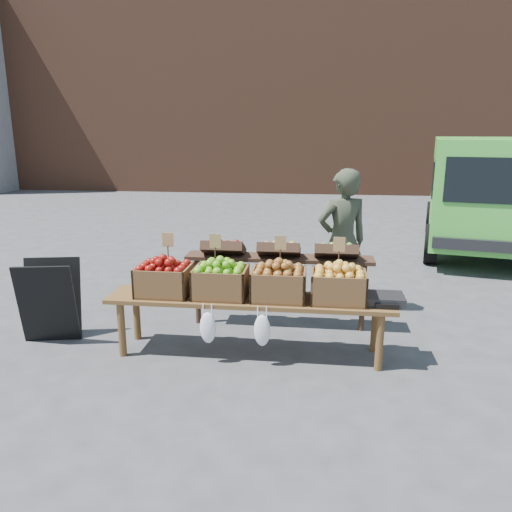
% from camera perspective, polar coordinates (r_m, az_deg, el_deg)
% --- Properties ---
extents(ground, '(80.00, 80.00, 0.00)m').
position_cam_1_polar(ground, '(4.59, -4.14, -13.14)').
color(ground, '#444547').
extents(brick_building, '(24.00, 4.00, 10.00)m').
position_cam_1_polar(brick_building, '(19.24, 4.97, 22.78)').
color(brick_building, brown).
rests_on(brick_building, ground).
extents(delivery_van, '(2.88, 4.73, 1.97)m').
position_cam_1_polar(delivery_van, '(9.86, 24.80, 6.36)').
color(delivery_van, green).
rests_on(delivery_van, ground).
extents(vendor, '(0.73, 0.62, 1.69)m').
position_cam_1_polar(vendor, '(5.87, 9.82, 1.59)').
color(vendor, '#353B2B').
rests_on(vendor, ground).
extents(chalkboard_sign, '(0.61, 0.42, 0.85)m').
position_cam_1_polar(chalkboard_sign, '(5.49, -22.48, -4.74)').
color(chalkboard_sign, black).
rests_on(chalkboard_sign, ground).
extents(back_table, '(2.10, 0.44, 1.04)m').
position_cam_1_polar(back_table, '(5.40, 2.62, -2.90)').
color(back_table, '#362218').
rests_on(back_table, ground).
extents(display_bench, '(2.70, 0.56, 0.57)m').
position_cam_1_polar(display_bench, '(4.83, -0.74, -7.97)').
color(display_bench, brown).
rests_on(display_bench, ground).
extents(crate_golden_apples, '(0.50, 0.40, 0.28)m').
position_cam_1_polar(crate_golden_apples, '(4.86, -10.45, -2.74)').
color(crate_golden_apples, maroon).
rests_on(crate_golden_apples, display_bench).
extents(crate_russet_pears, '(0.50, 0.40, 0.28)m').
position_cam_1_polar(crate_russet_pears, '(4.73, -4.07, -3.02)').
color(crate_russet_pears, '#3D8E1A').
rests_on(crate_russet_pears, display_bench).
extents(crate_red_apples, '(0.50, 0.40, 0.28)m').
position_cam_1_polar(crate_red_apples, '(4.65, 2.60, -3.27)').
color(crate_red_apples, '#A57334').
rests_on(crate_red_apples, display_bench).
extents(crate_green_apples, '(0.50, 0.40, 0.28)m').
position_cam_1_polar(crate_green_apples, '(4.65, 9.39, -3.48)').
color(crate_green_apples, gold).
rests_on(crate_green_apples, display_bench).
extents(weighing_scale, '(0.34, 0.30, 0.08)m').
position_cam_1_polar(weighing_scale, '(4.72, 14.52, -4.77)').
color(weighing_scale, black).
rests_on(weighing_scale, display_bench).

